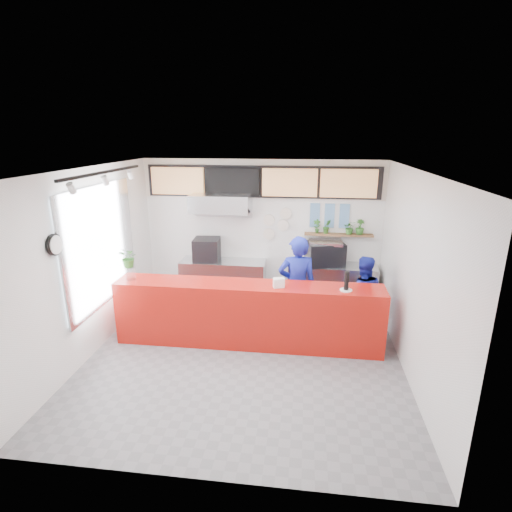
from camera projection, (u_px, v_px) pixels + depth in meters
The scene contains 46 objects.
floor at pixel (245, 355), 6.57m from camera, with size 5.00×5.00×0.00m, color slate.
ceiling at pixel (243, 170), 5.69m from camera, with size 5.00×5.00×0.00m, color silver.
wall_back at pixel (262, 231), 8.50m from camera, with size 5.00×5.00×0.00m, color white.
wall_left at pixel (91, 263), 6.43m from camera, with size 5.00×5.00×0.00m, color white.
wall_right at pixel (413, 276), 5.83m from camera, with size 5.00×5.00×0.00m, color white.
service_counter at pixel (248, 314), 6.79m from camera, with size 4.50×0.60×1.10m, color #AA140C.
cream_band at pixel (262, 179), 8.17m from camera, with size 5.00×0.02×0.80m, color beige.
prep_bench at pixel (223, 281), 8.62m from camera, with size 1.80×0.60×0.90m, color #B2B5BA.
panini_oven at pixel (207, 250), 8.46m from camera, with size 0.53×0.53×0.48m, color black.
extraction_hood at pixel (221, 203), 8.07m from camera, with size 1.20×0.70×0.35m, color #B2B5BA.
hood_lip at pixel (221, 213), 8.13m from camera, with size 1.20×0.70×0.08m, color #B2B5BA.
right_bench at pixel (331, 285), 8.34m from camera, with size 1.80×0.60×0.90m, color #B2B5BA.
espresso_machine at pixel (325, 254), 8.16m from camera, with size 0.74×0.53×0.47m, color black.
espresso_tray at pixel (326, 242), 8.09m from camera, with size 0.67×0.47×0.06m, color silver.
herb_shelf at pixel (338, 235), 8.21m from camera, with size 1.40×0.18×0.04m, color brown.
menu_board_far_left at pixel (178, 181), 8.29m from camera, with size 1.10×0.10×0.55m, color tan.
menu_board_mid_left at pixel (233, 182), 8.15m from camera, with size 1.10×0.10×0.55m, color black.
menu_board_mid_right at pixel (290, 183), 8.01m from camera, with size 1.10×0.10×0.55m, color tan.
menu_board_far_right at pixel (348, 183), 7.87m from camera, with size 1.10×0.10×0.55m, color tan.
soffit at pixel (262, 182), 8.15m from camera, with size 4.80×0.04×0.65m, color black.
window_pane at pixel (100, 246), 6.65m from camera, with size 0.04×2.20×1.90m, color silver.
window_frame at pixel (101, 246), 6.65m from camera, with size 0.03×2.30×2.00m, color #B2B5BA.
wall_clock_rim at pixel (54, 245), 5.41m from camera, with size 0.30×0.30×0.05m, color black.
wall_clock_face at pixel (56, 245), 5.40m from camera, with size 0.26×0.26×0.02m, color white.
track_rail at pixel (104, 172), 5.96m from camera, with size 0.05×2.40×0.04m, color black.
dec_plate_a at pixel (269, 220), 8.38m from camera, with size 0.24×0.24×0.03m, color silver.
dec_plate_b at pixel (283, 225), 8.37m from camera, with size 0.24×0.24×0.03m, color silver.
dec_plate_c at pixel (269, 234), 8.47m from camera, with size 0.24×0.24×0.03m, color silver.
dec_plate_d at pixel (286, 214), 8.29m from camera, with size 0.24×0.24×0.03m, color silver.
photo_frame_a at pixel (315, 209), 8.20m from camera, with size 0.20×0.02×0.25m, color #598CBF.
photo_frame_b at pixel (330, 210), 8.16m from camera, with size 0.20×0.02×0.25m, color #598CBF.
photo_frame_c at pixel (345, 210), 8.13m from camera, with size 0.20×0.02×0.25m, color #598CBF.
photo_frame_d at pixel (314, 221), 8.27m from camera, with size 0.20×0.02×0.25m, color #598CBF.
photo_frame_e at pixel (329, 222), 8.24m from camera, with size 0.20×0.02×0.25m, color #598CBF.
photo_frame_f at pixel (344, 222), 8.20m from camera, with size 0.20×0.02×0.25m, color #598CBF.
staff_center at pixel (297, 286), 7.02m from camera, with size 0.67×0.44×1.83m, color #152095.
staff_right at pixel (362, 296), 7.06m from camera, with size 0.72×0.56×1.48m, color #152095.
herb_a at pixel (317, 226), 8.22m from camera, with size 0.15×0.10×0.29m, color #316C26.
herb_b at pixel (327, 226), 8.19m from camera, with size 0.16×0.13×0.29m, color #316C26.
herb_c at pixel (350, 228), 8.14m from camera, with size 0.25×0.21×0.27m, color #316C26.
herb_d at pixel (360, 227), 8.11m from camera, with size 0.17×0.15×0.31m, color #316C26.
glass_vase at pixel (130, 274), 6.80m from camera, with size 0.17×0.17×0.21m, color white.
basil_vase at pixel (129, 258), 6.72m from camera, with size 0.31×0.27×0.35m, color #316C26.
napkin_holder at pixel (279, 283), 6.47m from camera, with size 0.18×0.11×0.15m, color white.
white_plate at pixel (346, 290), 6.35m from camera, with size 0.20×0.20×0.01m, color white.
pepper_mill at pixel (347, 281), 6.30m from camera, with size 0.08×0.08×0.31m, color black.
Camera 1 is at (0.91, -5.73, 3.49)m, focal length 28.00 mm.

